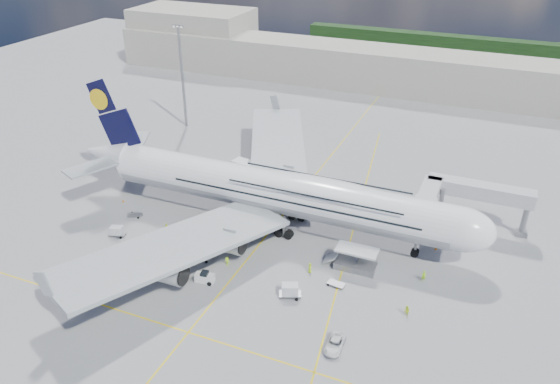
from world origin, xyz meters
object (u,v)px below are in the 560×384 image
at_px(cargo_loader, 355,262).
at_px(crew_wing, 167,228).
at_px(crew_nose, 424,276).
at_px(cone_wing_left_inner, 265,163).
at_px(cone_wing_right_inner, 190,227).
at_px(cone_wing_right_outer, 199,274).
at_px(airliner, 277,191).
at_px(catering_truck_inner, 248,172).
at_px(dolly_back, 135,215).
at_px(cone_nose, 436,248).
at_px(service_van, 335,344).
at_px(dolly_nose_near, 290,290).
at_px(cone_wing_left_outer, 263,159).
at_px(crew_van, 310,268).
at_px(dolly_row_c, 201,254).
at_px(light_mast, 182,76).
at_px(dolly_nose_far, 336,284).
at_px(dolly_row_a, 117,231).
at_px(dolly_row_b, 195,232).
at_px(crew_loader, 407,311).
at_px(jet_bridge, 459,195).
at_px(baggage_tug, 205,278).
at_px(catering_truck_outer, 276,132).
at_px(cone_tail, 123,201).
at_px(crew_tug, 227,262).

xyz_separation_m(cargo_loader, crew_wing, (-33.42, -2.70, -0.35)).
height_order(crew_nose, cone_wing_left_inner, crew_nose).
bearing_deg(cone_wing_right_inner, cone_wing_right_outer, -53.58).
distance_m(airliner, catering_truck_inner, 18.62).
bearing_deg(cargo_loader, dolly_back, -179.54).
distance_m(cone_nose, cone_wing_right_outer, 39.53).
relative_size(service_van, cone_wing_left_inner, 8.10).
relative_size(dolly_nose_near, cone_wing_left_outer, 7.07).
bearing_deg(crew_van, dolly_row_c, 74.22).
bearing_deg(cone_wing_left_inner, cone_wing_right_outer, -80.39).
distance_m(light_mast, cone_wing_right_outer, 65.20).
xyz_separation_m(cargo_loader, cone_wing_right_inner, (-30.22, -0.06, -0.94)).
xyz_separation_m(dolly_row_c, crew_nose, (34.38, 8.33, -0.11)).
bearing_deg(cone_nose, cone_wing_left_inner, 154.84).
bearing_deg(dolly_nose_far, dolly_row_a, -170.73).
relative_size(airliner, dolly_nose_far, 27.79).
relative_size(dolly_row_b, crew_van, 2.03).
distance_m(cone_nose, cone_wing_right_inner, 42.66).
xyz_separation_m(service_van, cone_nose, (8.72, 28.26, -0.34)).
xyz_separation_m(dolly_row_b, crew_loader, (37.91, -5.88, -0.23)).
height_order(light_mast, dolly_back, light_mast).
bearing_deg(dolly_row_c, cone_wing_left_outer, 77.42).
distance_m(service_van, cone_nose, 29.58).
bearing_deg(service_van, jet_bridge, 70.78).
relative_size(dolly_nose_near, cone_wing_right_inner, 5.76).
distance_m(dolly_back, crew_wing, 8.83).
distance_m(jet_bridge, baggage_tug, 45.41).
distance_m(dolly_row_a, crew_nose, 52.11).
bearing_deg(jet_bridge, cone_nose, -103.43).
bearing_deg(dolly_nose_near, light_mast, 110.83).
xyz_separation_m(light_mast, crew_van, (50.61, -45.90, -12.35)).
bearing_deg(dolly_row_c, cargo_loader, -4.51).
relative_size(light_mast, cone_wing_left_outer, 48.82).
bearing_deg(crew_loader, dolly_row_a, -142.24).
xyz_separation_m(dolly_row_b, crew_van, (21.83, -1.64, -0.27)).
xyz_separation_m(airliner, dolly_row_c, (-7.13, -14.53, -5.81)).
height_order(baggage_tug, service_van, baggage_tug).
height_order(dolly_back, catering_truck_outer, catering_truck_outer).
bearing_deg(cone_tail, dolly_row_c, -24.20).
xyz_separation_m(cargo_loader, cone_nose, (11.16, 10.36, -0.96)).
xyz_separation_m(dolly_row_a, dolly_row_b, (12.78, 4.83, 0.16)).
bearing_deg(light_mast, dolly_row_a, -71.95).
bearing_deg(cone_wing_right_outer, dolly_row_a, 166.94).
height_order(crew_tug, cone_wing_left_inner, crew_tug).
relative_size(jet_bridge, cone_wing_left_inner, 33.34).
distance_m(crew_loader, cone_tail, 58.19).
relative_size(jet_bridge, cone_wing_right_outer, 34.85).
bearing_deg(catering_truck_outer, cone_wing_right_outer, -80.04).
xyz_separation_m(cone_wing_left_outer, cone_wing_right_outer, (8.11, -42.28, 0.01)).
xyz_separation_m(catering_truck_inner, crew_nose, (39.32, -19.52, -1.13)).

